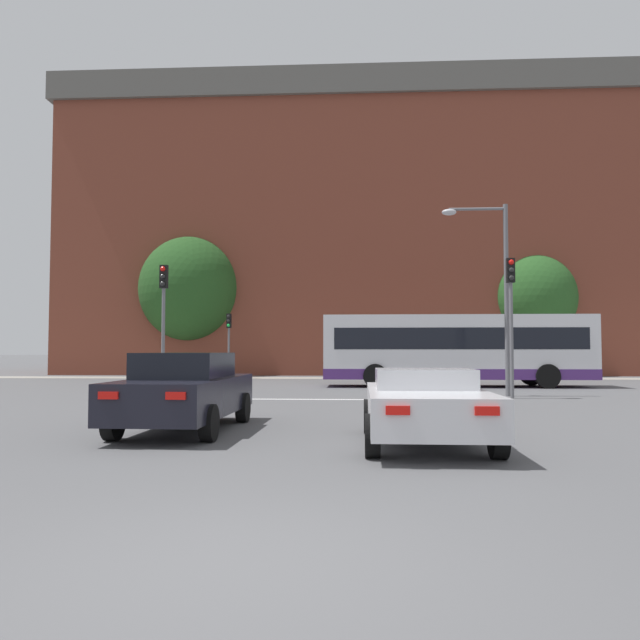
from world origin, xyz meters
name	(u,v)px	position (x,y,z in m)	size (l,w,h in m)	color
ground_plane	(238,564)	(0.00, 0.00, 0.00)	(400.00, 400.00, 0.00)	#545456
stop_line_strip	(327,399)	(0.00, 15.26, 0.00)	(8.91, 0.30, 0.01)	silver
far_pavement	(339,378)	(0.00, 30.44, 0.01)	(69.91, 2.50, 0.01)	gray
brick_civic_building	(347,240)	(0.35, 41.44, 9.79)	(38.41, 15.87, 22.25)	brown
car_saloon_left	(185,391)	(-2.44, 7.43, 0.78)	(1.99, 4.75, 1.51)	black
car_roadster_right	(425,405)	(2.03, 5.90, 0.65)	(2.05, 4.36, 1.25)	silver
bus_crossing_lead	(456,349)	(5.23, 22.57, 1.64)	(11.35, 2.66, 3.05)	silver
traffic_light_near_right	(511,305)	(5.98, 16.02, 3.05)	(0.26, 0.31, 4.58)	slate
traffic_light_near_left	(163,308)	(-5.70, 16.44, 3.00)	(0.26, 0.31, 4.50)	slate
traffic_light_far_left	(229,334)	(-6.14, 29.84, 2.46)	(0.26, 0.31, 3.61)	slate
street_lamp_junction	(494,277)	(5.67, 17.03, 4.09)	(2.26, 0.36, 6.60)	slate
pedestrian_waiting	(347,362)	(0.45, 30.69, 0.91)	(0.46, 0.40, 1.57)	black
tree_by_building	(532,299)	(12.03, 35.11, 4.81)	(5.51, 5.51, 7.71)	#4C3823
tree_kerbside	(190,289)	(-9.59, 34.36, 5.45)	(6.34, 6.34, 8.78)	#4C3823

